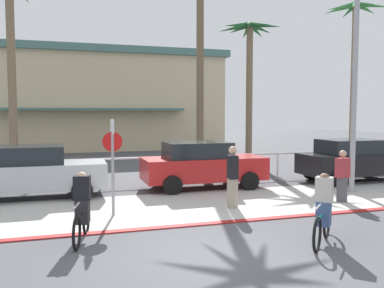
{
  "coord_description": "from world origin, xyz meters",
  "views": [
    {
      "loc": [
        -2.6,
        -7.16,
        2.73
      ],
      "look_at": [
        1.47,
        6.0,
        1.69
      ],
      "focal_mm": 38.38,
      "sensor_mm": 36.0,
      "label": 1
    }
  ],
  "objects": [
    {
      "name": "cyclist_black_1",
      "position": [
        -2.29,
        1.83,
        0.69
      ],
      "size": [
        0.45,
        1.79,
        1.5
      ],
      "color": "black",
      "rests_on": "ground"
    },
    {
      "name": "cyclist_teal_0",
      "position": [
        2.55,
        0.14,
        0.69
      ],
      "size": [
        1.33,
        1.33,
        1.5
      ],
      "color": "black",
      "rests_on": "ground"
    },
    {
      "name": "curb_paint",
      "position": [
        0.0,
        2.2,
        0.01
      ],
      "size": [
        44.0,
        0.24,
        0.03
      ],
      "primitive_type": "cube",
      "color": "maroon",
      "rests_on": "ground"
    },
    {
      "name": "palm_tree_5",
      "position": [
        7.19,
        13.76,
        6.0
      ],
      "size": [
        3.32,
        3.39,
        7.74
      ],
      "color": "#756047",
      "rests_on": "ground"
    },
    {
      "name": "palm_tree_3",
      "position": [
        -4.78,
        12.61,
        6.06
      ],
      "size": [
        3.06,
        3.16,
        8.53
      ],
      "color": "#756047",
      "rests_on": "ground"
    },
    {
      "name": "car_silver_1",
      "position": [
        -3.61,
        6.77,
        0.87
      ],
      "size": [
        4.4,
        2.02,
        1.69
      ],
      "color": "#B2B7BC",
      "rests_on": "ground"
    },
    {
      "name": "palm_tree_4",
      "position": [
        3.82,
        12.28,
        7.33
      ],
      "size": [
        3.63,
        3.32,
        10.14
      ],
      "color": "brown",
      "rests_on": "ground"
    },
    {
      "name": "streetlight_curb",
      "position": [
        6.8,
        4.34,
        4.28
      ],
      "size": [
        0.24,
        2.54,
        7.5
      ],
      "color": "#9EA0A5",
      "rests_on": "ground"
    },
    {
      "name": "car_red_2",
      "position": [
        2.12,
        6.84,
        0.87
      ],
      "size": [
        4.4,
        2.02,
        1.69
      ],
      "color": "red",
      "rests_on": "ground"
    },
    {
      "name": "building_backdrop",
      "position": [
        -2.75,
        27.59,
        3.74
      ],
      "size": [
        24.21,
        12.61,
        7.45
      ],
      "color": "beige",
      "rests_on": "ground"
    },
    {
      "name": "palm_tree_6",
      "position": [
        12.71,
        12.05,
        6.55
      ],
      "size": [
        3.24,
        2.76,
        8.83
      ],
      "color": "#846B4C",
      "rests_on": "ground"
    },
    {
      "name": "pedestrian_0",
      "position": [
        5.47,
        3.34,
        0.74
      ],
      "size": [
        0.44,
        0.37,
        1.6
      ],
      "color": "#4C4C51",
      "rests_on": "ground"
    },
    {
      "name": "car_black_3",
      "position": [
        8.36,
        6.44,
        0.87
      ],
      "size": [
        4.4,
        2.02,
        1.69
      ],
      "color": "black",
      "rests_on": "ground"
    },
    {
      "name": "ground_plane",
      "position": [
        0.0,
        10.0,
        0.0
      ],
      "size": [
        80.0,
        80.0,
        0.0
      ],
      "primitive_type": "plane",
      "color": "#4C4C51"
    },
    {
      "name": "rail_fence",
      "position": [
        -0.0,
        8.5,
        0.84
      ],
      "size": [
        22.06,
        0.08,
        1.04
      ],
      "color": "white",
      "rests_on": "ground"
    },
    {
      "name": "pedestrian_1",
      "position": [
        1.95,
        3.61,
        0.84
      ],
      "size": [
        0.37,
        0.44,
        1.79
      ],
      "color": "gray",
      "rests_on": "ground"
    },
    {
      "name": "stop_sign_bike_lane",
      "position": [
        -1.42,
        3.74,
        1.68
      ],
      "size": [
        0.52,
        0.56,
        2.56
      ],
      "color": "gray",
      "rests_on": "ground"
    },
    {
      "name": "sidewalk_strip",
      "position": [
        0.0,
        4.2,
        0.01
      ],
      "size": [
        44.0,
        4.0,
        0.02
      ],
      "primitive_type": "cube",
      "color": "beige",
      "rests_on": "ground"
    }
  ]
}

